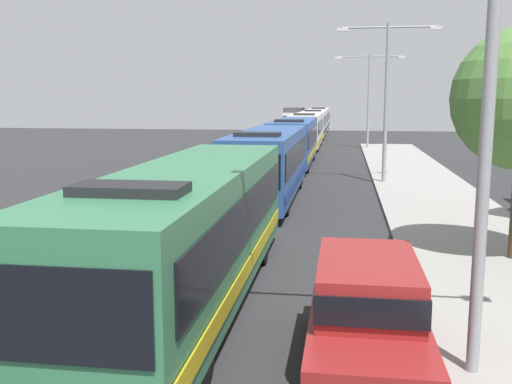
{
  "coord_description": "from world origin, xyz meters",
  "views": [
    {
      "loc": [
        1.94,
        -2.03,
        4.53
      ],
      "look_at": [
        -0.45,
        14.13,
        1.89
      ],
      "focal_mm": 41.25,
      "sensor_mm": 36.0,
      "label": 1
    }
  ],
  "objects_px": {
    "bus_middle": "(294,140)",
    "white_suv": "(367,311)",
    "bus_fourth_in_line": "(307,129)",
    "bus_rear": "(314,123)",
    "box_truck_oncoming": "(294,119)",
    "bus_second_in_line": "(269,162)",
    "streetlamp_mid": "(387,87)",
    "bus_lead": "(191,229)",
    "streetlamp_near": "(491,70)",
    "bus_tail_end": "(319,118)",
    "streetlamp_far": "(369,90)"
  },
  "relations": [
    {
      "from": "bus_lead",
      "to": "white_suv",
      "type": "height_order",
      "value": "bus_lead"
    },
    {
      "from": "box_truck_oncoming",
      "to": "white_suv",
      "type": "bearing_deg",
      "value": -84.2
    },
    {
      "from": "bus_second_in_line",
      "to": "streetlamp_near",
      "type": "bearing_deg",
      "value": -71.87
    },
    {
      "from": "bus_tail_end",
      "to": "white_suv",
      "type": "relative_size",
      "value": 2.49
    },
    {
      "from": "streetlamp_near",
      "to": "streetlamp_mid",
      "type": "height_order",
      "value": "streetlamp_mid"
    },
    {
      "from": "streetlamp_near",
      "to": "box_truck_oncoming",
      "type": "bearing_deg",
      "value": 97.19
    },
    {
      "from": "streetlamp_far",
      "to": "streetlamp_near",
      "type": "bearing_deg",
      "value": -90.0
    },
    {
      "from": "bus_fourth_in_line",
      "to": "bus_rear",
      "type": "height_order",
      "value": "same"
    },
    {
      "from": "bus_lead",
      "to": "streetlamp_mid",
      "type": "bearing_deg",
      "value": 74.19
    },
    {
      "from": "bus_middle",
      "to": "bus_rear",
      "type": "relative_size",
      "value": 1.04
    },
    {
      "from": "streetlamp_near",
      "to": "streetlamp_mid",
      "type": "relative_size",
      "value": 0.95
    },
    {
      "from": "streetlamp_mid",
      "to": "white_suv",
      "type": "bearing_deg",
      "value": -94.46
    },
    {
      "from": "bus_fourth_in_line",
      "to": "box_truck_oncoming",
      "type": "distance_m",
      "value": 25.61
    },
    {
      "from": "bus_second_in_line",
      "to": "bus_fourth_in_line",
      "type": "relative_size",
      "value": 1.0
    },
    {
      "from": "bus_second_in_line",
      "to": "white_suv",
      "type": "relative_size",
      "value": 2.38
    },
    {
      "from": "bus_middle",
      "to": "bus_tail_end",
      "type": "relative_size",
      "value": 0.99
    },
    {
      "from": "bus_lead",
      "to": "streetlamp_mid",
      "type": "relative_size",
      "value": 1.5
    },
    {
      "from": "streetlamp_near",
      "to": "bus_middle",
      "type": "bearing_deg",
      "value": 100.22
    },
    {
      "from": "streetlamp_near",
      "to": "streetlamp_far",
      "type": "height_order",
      "value": "streetlamp_far"
    },
    {
      "from": "bus_middle",
      "to": "box_truck_oncoming",
      "type": "relative_size",
      "value": 1.51
    },
    {
      "from": "bus_rear",
      "to": "streetlamp_near",
      "type": "relative_size",
      "value": 1.53
    },
    {
      "from": "bus_middle",
      "to": "streetlamp_near",
      "type": "bearing_deg",
      "value": -79.78
    },
    {
      "from": "bus_second_in_line",
      "to": "streetlamp_far",
      "type": "xyz_separation_m",
      "value": [
        5.4,
        27.28,
        3.43
      ]
    },
    {
      "from": "bus_lead",
      "to": "bus_fourth_in_line",
      "type": "distance_m",
      "value": 40.77
    },
    {
      "from": "white_suv",
      "to": "streetlamp_mid",
      "type": "relative_size",
      "value": 0.62
    },
    {
      "from": "streetlamp_near",
      "to": "bus_lead",
      "type": "bearing_deg",
      "value": 152.48
    },
    {
      "from": "bus_middle",
      "to": "white_suv",
      "type": "distance_m",
      "value": 30.07
    },
    {
      "from": "white_suv",
      "to": "bus_lead",
      "type": "bearing_deg",
      "value": 143.76
    },
    {
      "from": "white_suv",
      "to": "box_truck_oncoming",
      "type": "distance_m",
      "value": 69.24
    },
    {
      "from": "bus_second_in_line",
      "to": "streetlamp_near",
      "type": "relative_size",
      "value": 1.54
    },
    {
      "from": "bus_tail_end",
      "to": "white_suv",
      "type": "xyz_separation_m",
      "value": [
        3.7,
        -71.37,
        -0.66
      ]
    },
    {
      "from": "bus_rear",
      "to": "bus_tail_end",
      "type": "height_order",
      "value": "same"
    },
    {
      "from": "streetlamp_far",
      "to": "bus_tail_end",
      "type": "bearing_deg",
      "value": 101.03
    },
    {
      "from": "streetlamp_mid",
      "to": "streetlamp_far",
      "type": "distance_m",
      "value": 21.88
    },
    {
      "from": "bus_second_in_line",
      "to": "bus_middle",
      "type": "xyz_separation_m",
      "value": [
        0.0,
        13.45,
        0.0
      ]
    },
    {
      "from": "box_truck_oncoming",
      "to": "streetlamp_mid",
      "type": "bearing_deg",
      "value": -79.53
    },
    {
      "from": "bus_fourth_in_line",
      "to": "streetlamp_far",
      "type": "bearing_deg",
      "value": 1.92
    },
    {
      "from": "bus_middle",
      "to": "bus_fourth_in_line",
      "type": "distance_m",
      "value": 13.65
    },
    {
      "from": "bus_lead",
      "to": "streetlamp_mid",
      "type": "xyz_separation_m",
      "value": [
        5.4,
        19.07,
        3.37
      ]
    },
    {
      "from": "bus_fourth_in_line",
      "to": "box_truck_oncoming",
      "type": "xyz_separation_m",
      "value": [
        -3.3,
        25.4,
        0.02
      ]
    },
    {
      "from": "bus_tail_end",
      "to": "streetlamp_far",
      "type": "xyz_separation_m",
      "value": [
        5.4,
        -27.7,
        3.43
      ]
    },
    {
      "from": "bus_middle",
      "to": "bus_rear",
      "type": "height_order",
      "value": "same"
    },
    {
      "from": "bus_second_in_line",
      "to": "bus_fourth_in_line",
      "type": "xyz_separation_m",
      "value": [
        0.0,
        27.1,
        0.0
      ]
    },
    {
      "from": "bus_lead",
      "to": "bus_fourth_in_line",
      "type": "bearing_deg",
      "value": 90.0
    },
    {
      "from": "box_truck_oncoming",
      "to": "bus_tail_end",
      "type": "bearing_deg",
      "value": 37.0
    },
    {
      "from": "streetlamp_mid",
      "to": "bus_lead",
      "type": "bearing_deg",
      "value": -105.81
    },
    {
      "from": "streetlamp_mid",
      "to": "streetlamp_far",
      "type": "height_order",
      "value": "streetlamp_far"
    },
    {
      "from": "box_truck_oncoming",
      "to": "bus_second_in_line",
      "type": "bearing_deg",
      "value": -86.4
    },
    {
      "from": "bus_fourth_in_line",
      "to": "white_suv",
      "type": "xyz_separation_m",
      "value": [
        3.7,
        -43.48,
        -0.66
      ]
    },
    {
      "from": "bus_tail_end",
      "to": "streetlamp_far",
      "type": "height_order",
      "value": "streetlamp_far"
    }
  ]
}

